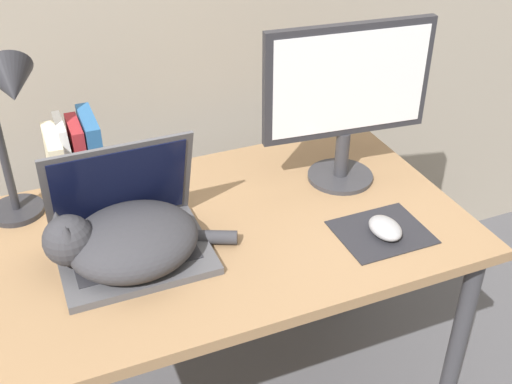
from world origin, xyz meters
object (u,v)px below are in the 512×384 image
object	(u,v)px
cat	(126,240)
book_row	(76,162)
desk_lamp	(11,113)
computer_mouse	(385,228)
external_monitor	(347,95)
laptop	(130,233)

from	to	relation	value
cat	book_row	bearing A→B (deg)	99.32
cat	desk_lamp	size ratio (longest dim) A/B	1.00
book_row	desk_lamp	xyz separation A→B (m)	(-0.12, -0.04, 0.17)
computer_mouse	desk_lamp	xyz separation A→B (m)	(-0.74, 0.39, 0.26)
book_row	desk_lamp	size ratio (longest dim) A/B	0.53
computer_mouse	book_row	bearing A→B (deg)	145.14
external_monitor	desk_lamp	world-z (taller)	external_monitor
laptop	book_row	xyz separation A→B (m)	(-0.07, 0.26, 0.05)
cat	computer_mouse	world-z (taller)	cat
computer_mouse	desk_lamp	world-z (taller)	desk_lamp
cat	book_row	distance (m)	0.31
laptop	external_monitor	bearing A→B (deg)	9.14
external_monitor	book_row	size ratio (longest dim) A/B	1.96
book_row	computer_mouse	bearing A→B (deg)	-34.86
external_monitor	computer_mouse	distance (m)	0.34
laptop	computer_mouse	world-z (taller)	laptop
external_monitor	book_row	xyz separation A→B (m)	(-0.65, 0.17, -0.14)
laptop	computer_mouse	size ratio (longest dim) A/B	3.40
external_monitor	cat	bearing A→B (deg)	-167.51
external_monitor	desk_lamp	distance (m)	0.78
cat	external_monitor	bearing A→B (deg)	12.49
laptop	computer_mouse	distance (m)	0.58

